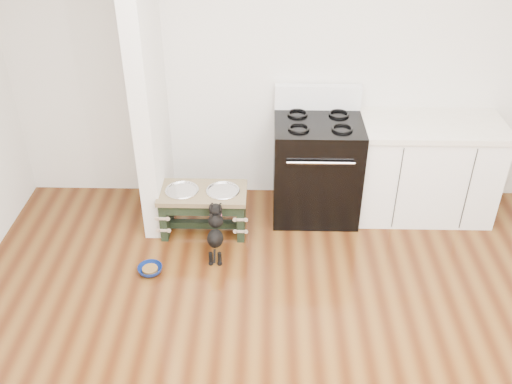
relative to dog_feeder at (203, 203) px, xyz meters
The scene contains 7 objects.
room_shell 2.37m from the dog_feeder, 67.88° to the right, with size 5.00×5.00×5.00m.
partition_wall 1.17m from the dog_feeder, 147.63° to the left, with size 0.15×0.80×2.70m, color silver.
oven_range 1.06m from the dog_feeder, 18.56° to the left, with size 0.76×0.69×1.14m.
cabinet_run 2.01m from the dog_feeder, 10.11° to the left, with size 1.24×0.64×0.91m.
dog_feeder is the anchor object (origin of this frame).
puppy 0.38m from the dog_feeder, 68.85° to the right, with size 0.13×0.39×0.46m.
floor_bowl 0.75m from the dog_feeder, 123.26° to the right, with size 0.20×0.20×0.06m.
Camera 1 is at (-0.19, -2.25, 3.07)m, focal length 40.00 mm.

